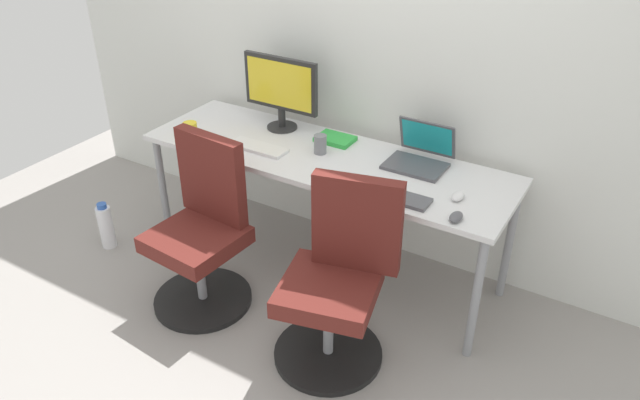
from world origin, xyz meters
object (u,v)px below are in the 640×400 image
Objects in this scene: desktop_monitor at (281,88)px; open_laptop at (420,154)px; water_bottle_on_floor at (106,226)px; office_chair_left at (203,232)px; coffee_mug at (190,130)px; office_chair_right at (338,283)px.

desktop_monitor is 1.55× the size of open_laptop.
open_laptop is (1.74, 0.71, 0.64)m from water_bottle_on_floor.
office_chair_left is 3.03× the size of water_bottle_on_floor.
open_laptop reaches higher than coffee_mug.
open_laptop is 1.31m from coffee_mug.
coffee_mug is (-0.37, 0.38, 0.36)m from office_chair_left.
office_chair_right is 1.31m from coffee_mug.
coffee_mug is (-1.26, -0.38, -0.01)m from open_laptop.
desktop_monitor is (-0.82, 0.76, 0.56)m from office_chair_right.
office_chair_right reaches higher than water_bottle_on_floor.
open_laptop is at bearing 40.42° from office_chair_left.
office_chair_left is at bearing -3.04° from water_bottle_on_floor.
coffee_mug is (0.49, 0.33, 0.64)m from water_bottle_on_floor.
office_chair_left is 3.03× the size of open_laptop.
office_chair_left reaches higher than water_bottle_on_floor.
desktop_monitor is at bearing 39.73° from water_bottle_on_floor.
open_laptop reaches higher than water_bottle_on_floor.
open_laptop is (0.89, 0.76, 0.37)m from office_chair_left.
coffee_mug is at bearing 134.33° from office_chair_left.
coffee_mug is at bearing -134.52° from desktop_monitor.
water_bottle_on_floor is (-1.68, 0.05, -0.28)m from office_chair_right.
office_chair_left is at bearing -90.35° from desktop_monitor.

